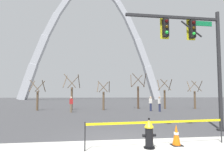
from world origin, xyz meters
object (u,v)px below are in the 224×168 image
traffic_signal_gantry (198,49)px  pedestrian_walking_right (71,104)px  fire_hydrant (149,134)px  traffic_cone_by_hydrant (176,135)px  pedestrian_standing_center (160,104)px  pedestrian_walking_left (151,104)px  monument_arch (93,47)px

traffic_signal_gantry → pedestrian_walking_right: traffic_signal_gantry is taller
fire_hydrant → traffic_signal_gantry: traffic_signal_gantry is taller
traffic_cone_by_hydrant → pedestrian_walking_right: size_ratio=0.46×
traffic_cone_by_hydrant → pedestrian_standing_center: bearing=70.2°
traffic_signal_gantry → pedestrian_walking_left: bearing=82.7°
monument_arch → pedestrian_walking_left: 54.47m
pedestrian_walking_left → pedestrian_walking_right: same height
monument_arch → fire_hydrant: bearing=-89.4°
traffic_cone_by_hydrant → pedestrian_walking_right: (-4.80, 12.58, 0.46)m
traffic_signal_gantry → pedestrian_walking_right: (-7.14, 10.39, -3.25)m
pedestrian_walking_left → pedestrian_standing_center: (0.66, -0.90, 0.00)m
traffic_cone_by_hydrant → monument_arch: size_ratio=0.01×
pedestrian_walking_right → traffic_signal_gantry: bearing=-55.5°
pedestrian_standing_center → pedestrian_walking_right: bearing=177.9°
traffic_signal_gantry → pedestrian_walking_left: (1.41, 10.96, -3.25)m
fire_hydrant → pedestrian_walking_right: (-3.75, 12.78, 0.35)m
fire_hydrant → pedestrian_standing_center: (5.46, 12.45, 0.35)m
traffic_cone_by_hydrant → traffic_signal_gantry: traffic_signal_gantry is taller
fire_hydrant → monument_arch: 66.90m
fire_hydrant → traffic_cone_by_hydrant: (1.05, 0.20, -0.11)m
traffic_cone_by_hydrant → monument_arch: bearing=91.5°
monument_arch → pedestrian_walking_right: bearing=-93.5°
pedestrian_standing_center → pedestrian_walking_right: size_ratio=1.00×
pedestrian_standing_center → monument_arch: bearing=96.8°
fire_hydrant → traffic_signal_gantry: size_ratio=0.17×
pedestrian_walking_left → monument_arch: bearing=96.1°
fire_hydrant → monument_arch: size_ratio=0.02×
pedestrian_walking_right → pedestrian_standing_center: bearing=-2.1°
monument_arch → pedestrian_walking_right: 54.81m
pedestrian_standing_center → traffic_cone_by_hydrant: bearing=-109.8°
monument_arch → traffic_cone_by_hydrant: bearing=-88.5°
pedestrian_walking_left → traffic_cone_by_hydrant: bearing=-105.9°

